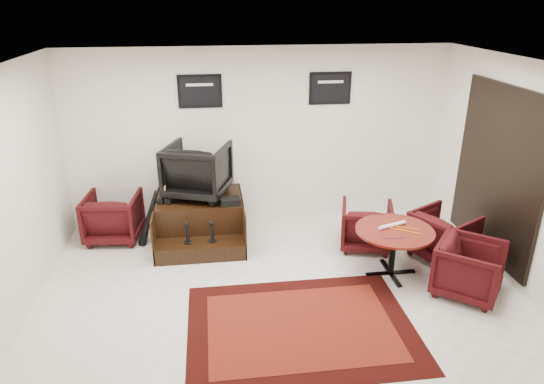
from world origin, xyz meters
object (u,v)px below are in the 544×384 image
Objects in this scene: shine_podium at (200,221)px; table_chair_corner at (470,266)px; armchair_side at (113,215)px; meeting_table at (394,235)px; table_chair_window at (443,232)px; shine_chair at (197,168)px; table_chair_back at (366,224)px.

shine_podium is 1.73× the size of table_chair_corner.
armchair_side reaches higher than shine_podium.
table_chair_corner is (0.77, -0.56, -0.19)m from meeting_table.
table_chair_window is at bearing 32.58° from table_chair_corner.
armchair_side reaches higher than table_chair_window.
armchair_side reaches higher than meeting_table.
armchair_side is 1.04× the size of table_chair_window.
shine_chair is at bearing 42.82° from table_chair_window.
table_chair_corner reaches higher than table_chair_back.
meeting_table is at bearing 168.50° from shine_chair.
armchair_side is at bearing 157.96° from meeting_table.
meeting_table is (2.53, -1.37, 0.27)m from shine_podium.
table_chair_corner is at bearing 167.17° from shine_chair.
armchair_side is at bearing 4.58° from table_chair_back.
table_chair_corner is (4.61, -2.12, -0.01)m from armchair_side.
shine_chair is (-0.00, 0.14, 0.80)m from shine_podium.
armchair_side is 1.08× the size of table_chair_back.
shine_podium is 1.31× the size of meeting_table.
shine_chair is at bearing 96.96° from table_chair_corner.
shine_chair is at bearing 90.00° from shine_podium.
table_chair_window is at bearing -16.55° from shine_podium.
table_chair_back is 0.97× the size of table_chair_window.
meeting_table is at bearing 83.58° from table_chair_window.
armchair_side is 3.81m from table_chair_back.
table_chair_corner reaches higher than shine_podium.
shine_chair is 1.11× the size of armchair_side.
shine_podium is at bearing 98.72° from table_chair_corner.
meeting_table is (2.53, -1.51, -0.53)m from shine_chair.
table_chair_corner is (-0.10, -0.92, 0.00)m from table_chair_window.
armchair_side reaches higher than table_chair_back.
armchair_side is 1.04× the size of table_chair_corner.
shine_chair reaches higher than table_chair_window.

